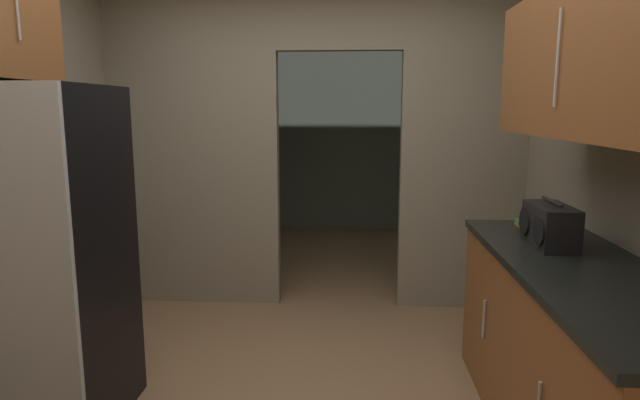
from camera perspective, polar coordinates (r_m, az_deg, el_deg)
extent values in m
cube|color=gray|center=(4.52, -13.15, 6.05)|extent=(1.37, 0.12, 2.69)
cube|color=gray|center=(4.42, 14.92, 5.90)|extent=(0.98, 0.12, 2.69)
cube|color=gray|center=(4.39, 2.10, 19.64)|extent=(0.98, 0.12, 0.64)
cube|color=gray|center=(7.20, 1.10, 7.57)|extent=(3.33, 0.10, 2.69)
cube|color=gray|center=(6.08, -15.05, 6.85)|extent=(0.10, 2.86, 2.69)
cube|color=gray|center=(5.91, 16.45, 6.71)|extent=(0.10, 2.86, 2.69)
cube|color=black|center=(3.07, -27.62, -5.60)|extent=(0.75, 0.68, 1.72)
cube|color=brown|center=(2.84, 25.42, -15.68)|extent=(0.61, 2.00, 0.88)
cube|color=black|center=(2.68, 26.14, -6.74)|extent=(0.65, 2.00, 0.04)
cylinder|color=#B7BABC|center=(3.12, 16.95, -11.99)|extent=(0.01, 0.01, 0.22)
cube|color=brown|center=(2.60, 27.69, 13.18)|extent=(0.34, 1.80, 0.67)
cylinder|color=#B7BABC|center=(2.53, 23.82, 13.58)|extent=(0.01, 0.01, 0.40)
cube|color=black|center=(2.97, 23.18, -2.53)|extent=(0.18, 0.38, 0.21)
cylinder|color=#262626|center=(2.95, 23.35, -0.14)|extent=(0.02, 0.26, 0.02)
cylinder|color=black|center=(2.83, 22.14, -3.01)|extent=(0.01, 0.15, 0.15)
cylinder|color=black|center=(3.04, 20.81, -2.09)|extent=(0.01, 0.15, 0.15)
cube|color=beige|center=(3.37, 21.17, -2.71)|extent=(0.10, 0.13, 0.02)
cube|color=gold|center=(3.36, 21.10, -2.46)|extent=(0.12, 0.13, 0.02)
cube|color=#388C47|center=(3.36, 20.97, -2.15)|extent=(0.12, 0.13, 0.01)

